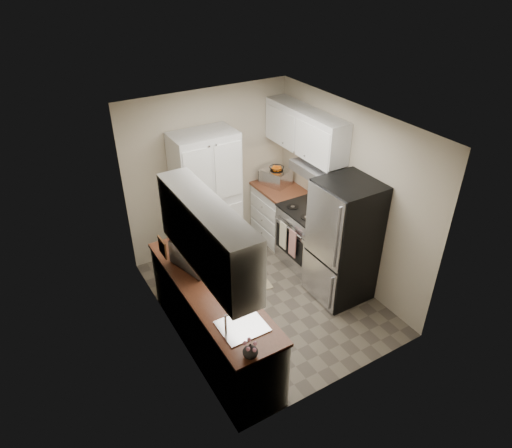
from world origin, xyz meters
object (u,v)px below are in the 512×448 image
at_px(pantry_cabinet, 207,198).
at_px(toaster_oven, 276,177).
at_px(electric_range, 308,236).
at_px(microwave, 196,254).
at_px(wine_bottle, 178,243).
at_px(refrigerator, 344,241).

relative_size(pantry_cabinet, toaster_oven, 4.74).
height_order(pantry_cabinet, electric_range, pantry_cabinet).
relative_size(microwave, wine_bottle, 2.16).
xyz_separation_m(electric_range, microwave, (-1.93, -0.37, 0.59)).
bearing_deg(refrigerator, toaster_oven, 88.07).
bearing_deg(electric_range, refrigerator, -92.48).
bearing_deg(electric_range, wine_bottle, -179.71).
relative_size(refrigerator, microwave, 3.09).
relative_size(refrigerator, wine_bottle, 6.66).
xyz_separation_m(microwave, toaster_oven, (1.95, 1.31, -0.03)).
height_order(refrigerator, toaster_oven, refrigerator).
height_order(pantry_cabinet, toaster_oven, pantry_cabinet).
bearing_deg(wine_bottle, pantry_cabinet, 48.20).
bearing_deg(pantry_cabinet, refrigerator, -56.54).
xyz_separation_m(pantry_cabinet, wine_bottle, (-0.84, -0.94, 0.05)).
distance_m(electric_range, microwave, 2.05).
bearing_deg(microwave, electric_range, -94.39).
xyz_separation_m(electric_range, refrigerator, (-0.03, -0.80, 0.37)).
bearing_deg(refrigerator, microwave, 167.20).
bearing_deg(refrigerator, electric_range, 87.52).
bearing_deg(refrigerator, pantry_cabinet, 123.46).
height_order(pantry_cabinet, wine_bottle, pantry_cabinet).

